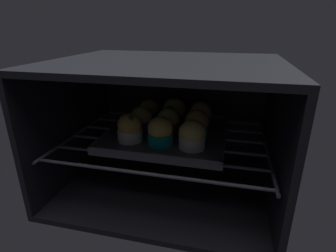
# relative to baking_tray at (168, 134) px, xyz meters

# --- Properties ---
(oven_cavity) EXTENTS (0.59, 0.47, 0.37)m
(oven_cavity) POSITION_rel_baking_tray_xyz_m (0.00, 0.03, 0.02)
(oven_cavity) COLOR black
(oven_cavity) RESTS_ON ground
(oven_rack) EXTENTS (0.55, 0.42, 0.01)m
(oven_rack) POSITION_rel_baking_tray_xyz_m (0.00, -0.02, -0.01)
(oven_rack) COLOR #51515B
(oven_rack) RESTS_ON oven_cavity
(baking_tray) EXTENTS (0.33, 0.33, 0.02)m
(baking_tray) POSITION_rel_baking_tray_xyz_m (0.00, 0.00, 0.00)
(baking_tray) COLOR #4C4C51
(baking_tray) RESTS_ON oven_rack
(muffin_row0_col0) EXTENTS (0.07, 0.07, 0.07)m
(muffin_row0_col0) POSITION_rel_baking_tray_xyz_m (-0.08, -0.08, 0.04)
(muffin_row0_col0) COLOR silver
(muffin_row0_col0) RESTS_ON baking_tray
(muffin_row0_col1) EXTENTS (0.07, 0.07, 0.07)m
(muffin_row0_col1) POSITION_rel_baking_tray_xyz_m (-0.00, -0.08, 0.04)
(muffin_row0_col1) COLOR #0C8C84
(muffin_row0_col1) RESTS_ON baking_tray
(muffin_row0_col2) EXTENTS (0.07, 0.07, 0.07)m
(muffin_row0_col2) POSITION_rel_baking_tray_xyz_m (0.08, -0.09, 0.04)
(muffin_row0_col2) COLOR silver
(muffin_row0_col2) RESTS_ON baking_tray
(muffin_row1_col0) EXTENTS (0.07, 0.07, 0.07)m
(muffin_row1_col0) POSITION_rel_baking_tray_xyz_m (-0.08, -0.00, 0.04)
(muffin_row1_col0) COLOR #1928B7
(muffin_row1_col0) RESTS_ON baking_tray
(muffin_row1_col1) EXTENTS (0.07, 0.07, 0.08)m
(muffin_row1_col1) POSITION_rel_baking_tray_xyz_m (0.00, 0.00, 0.04)
(muffin_row1_col1) COLOR red
(muffin_row1_col1) RESTS_ON baking_tray
(muffin_row1_col2) EXTENTS (0.07, 0.07, 0.07)m
(muffin_row1_col2) POSITION_rel_baking_tray_xyz_m (0.08, -0.00, 0.04)
(muffin_row1_col2) COLOR #0C8C84
(muffin_row1_col2) RESTS_ON baking_tray
(muffin_row2_col0) EXTENTS (0.07, 0.07, 0.07)m
(muffin_row2_col0) POSITION_rel_baking_tray_xyz_m (-0.08, 0.08, 0.03)
(muffin_row2_col0) COLOR #1928B7
(muffin_row2_col0) RESTS_ON baking_tray
(muffin_row2_col1) EXTENTS (0.07, 0.07, 0.08)m
(muffin_row2_col1) POSITION_rel_baking_tray_xyz_m (-0.00, 0.08, 0.04)
(muffin_row2_col1) COLOR #1928B7
(muffin_row2_col1) RESTS_ON baking_tray
(muffin_row2_col2) EXTENTS (0.07, 0.07, 0.07)m
(muffin_row2_col2) POSITION_rel_baking_tray_xyz_m (0.08, 0.08, 0.04)
(muffin_row2_col2) COLOR #0C8C84
(muffin_row2_col2) RESTS_ON baking_tray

